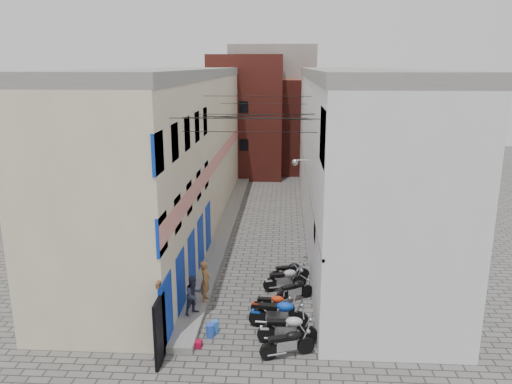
% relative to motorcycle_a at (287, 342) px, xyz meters
% --- Properties ---
extents(ground, '(90.00, 90.00, 0.00)m').
position_rel_motorcycle_a_xyz_m(ground, '(-1.49, -0.12, -0.54)').
color(ground, '#575552').
rests_on(ground, ground).
extents(plinth, '(0.90, 26.00, 0.25)m').
position_rel_motorcycle_a_xyz_m(plinth, '(-3.54, 12.88, -0.41)').
color(plinth, slate).
rests_on(plinth, ground).
extents(building_left, '(5.10, 27.00, 9.00)m').
position_rel_motorcycle_a_xyz_m(building_left, '(-6.47, 12.83, 3.96)').
color(building_left, '#C3B693').
rests_on(building_left, ground).
extents(building_right, '(5.94, 26.00, 9.00)m').
position_rel_motorcycle_a_xyz_m(building_right, '(3.50, 12.88, 3.97)').
color(building_right, silver).
rests_on(building_right, ground).
extents(building_far_brick_left, '(6.00, 6.00, 10.00)m').
position_rel_motorcycle_a_xyz_m(building_far_brick_left, '(-3.49, 27.88, 4.46)').
color(building_far_brick_left, maroon).
rests_on(building_far_brick_left, ground).
extents(building_far_brick_right, '(5.00, 6.00, 8.00)m').
position_rel_motorcycle_a_xyz_m(building_far_brick_right, '(1.51, 29.88, 3.46)').
color(building_far_brick_right, maroon).
rests_on(building_far_brick_right, ground).
extents(building_far_concrete, '(8.00, 5.00, 11.00)m').
position_rel_motorcycle_a_xyz_m(building_far_concrete, '(-1.49, 33.88, 4.96)').
color(building_far_concrete, slate).
rests_on(building_far_concrete, ground).
extents(far_shopfront, '(2.00, 0.30, 2.40)m').
position_rel_motorcycle_a_xyz_m(far_shopfront, '(-1.49, 25.08, 0.66)').
color(far_shopfront, black).
rests_on(far_shopfront, ground).
extents(overhead_wires, '(5.80, 13.02, 1.32)m').
position_rel_motorcycle_a_xyz_m(overhead_wires, '(-1.49, 7.52, 6.59)').
color(overhead_wires, black).
rests_on(overhead_wires, ground).
extents(motorcycle_a, '(1.95, 1.16, 1.08)m').
position_rel_motorcycle_a_xyz_m(motorcycle_a, '(0.00, 0.00, 0.00)').
color(motorcycle_a, black).
rests_on(motorcycle_a, ground).
extents(motorcycle_b, '(2.07, 0.69, 1.19)m').
position_rel_motorcycle_a_xyz_m(motorcycle_b, '(0.00, 0.82, 0.06)').
color(motorcycle_b, '#B2B2B7').
rests_on(motorcycle_b, ground).
extents(motorcycle_c, '(2.22, 0.86, 1.25)m').
position_rel_motorcycle_a_xyz_m(motorcycle_c, '(-0.32, 1.82, 0.09)').
color(motorcycle_c, '#0B3AAE').
rests_on(motorcycle_c, ground).
extents(motorcycle_d, '(1.70, 0.60, 0.97)m').
position_rel_motorcycle_a_xyz_m(motorcycle_d, '(-0.56, 2.75, -0.05)').
color(motorcycle_d, '#B92B0D').
rests_on(motorcycle_d, ground).
extents(motorcycle_e, '(1.76, 1.40, 1.01)m').
position_rel_motorcycle_a_xyz_m(motorcycle_e, '(0.29, 3.99, -0.04)').
color(motorcycle_e, black).
rests_on(motorcycle_e, ground).
extents(motorcycle_f, '(1.98, 1.12, 1.09)m').
position_rel_motorcycle_a_xyz_m(motorcycle_f, '(-0.10, 4.96, 0.01)').
color(motorcycle_f, '#A4A4A8').
rests_on(motorcycle_f, ground).
extents(motorcycle_g, '(1.88, 1.06, 1.04)m').
position_rel_motorcycle_a_xyz_m(motorcycle_g, '(0.10, 5.78, -0.02)').
color(motorcycle_g, black).
rests_on(motorcycle_g, ground).
extents(person_a, '(0.39, 0.59, 1.62)m').
position_rel_motorcycle_a_xyz_m(person_a, '(-3.19, 3.34, 0.52)').
color(person_a, '#9D6A39').
rests_on(person_a, plinth).
extents(person_b, '(0.89, 0.91, 1.48)m').
position_rel_motorcycle_a_xyz_m(person_b, '(-3.45, 2.23, 0.45)').
color(person_b, '#303348').
rests_on(person_b, plinth).
extents(water_jug_near, '(0.30, 0.30, 0.46)m').
position_rel_motorcycle_a_xyz_m(water_jug_near, '(-2.68, 1.09, -0.31)').
color(water_jug_near, blue).
rests_on(water_jug_near, ground).
extents(water_jug_far, '(0.32, 0.32, 0.44)m').
position_rel_motorcycle_a_xyz_m(water_jug_far, '(-2.57, 1.37, -0.32)').
color(water_jug_far, blue).
rests_on(water_jug_far, ground).
extents(red_crate, '(0.39, 0.31, 0.23)m').
position_rel_motorcycle_a_xyz_m(red_crate, '(-3.04, 0.38, -0.42)').
color(red_crate, maroon).
rests_on(red_crate, ground).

